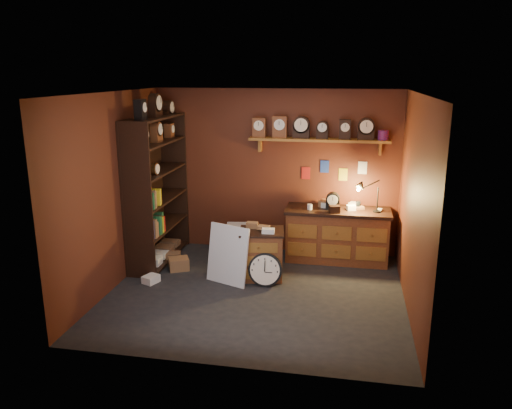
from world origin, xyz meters
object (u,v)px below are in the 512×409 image
(workbench, at_px, (337,232))
(big_round_clock, at_px, (265,270))
(low_cabinet, at_px, (262,252))
(shelving_unit, at_px, (155,184))

(workbench, height_order, big_round_clock, workbench)
(workbench, relative_size, big_round_clock, 3.40)
(workbench, height_order, low_cabinet, workbench)
(shelving_unit, height_order, low_cabinet, shelving_unit)
(big_round_clock, bearing_deg, low_cabinet, 109.79)
(workbench, bearing_deg, low_cabinet, -139.15)
(shelving_unit, height_order, big_round_clock, shelving_unit)
(shelving_unit, relative_size, workbench, 1.56)
(shelving_unit, bearing_deg, workbench, 9.87)
(workbench, bearing_deg, shelving_unit, -170.13)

